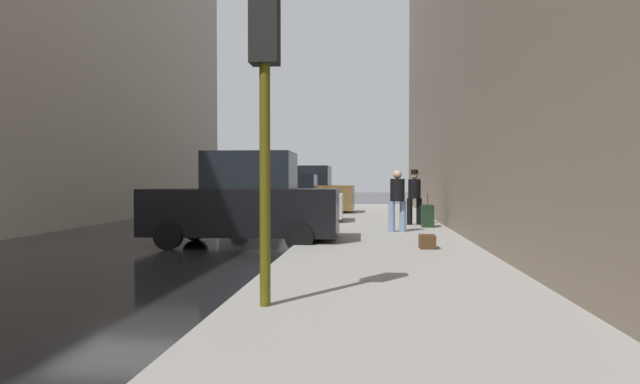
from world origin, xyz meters
The scene contains 11 objects.
ground_plane centered at (0.00, 0.00, 0.00)m, with size 120.00×120.00×0.00m, color black.
sidewalk centered at (6.00, 0.00, 0.07)m, with size 4.00×40.00×0.15m, color gray.
parked_black_suv centered at (2.65, 0.95, 1.03)m, with size 4.63×2.13×2.25m.
parked_silver_sedan centered at (2.65, 6.62, 0.85)m, with size 4.25×2.16×1.79m.
parked_bronze_suv centered at (2.65, 11.69, 1.03)m, with size 4.65×2.17×2.25m.
fire_hydrant centered at (4.45, 6.61, 0.50)m, with size 0.42×0.22×0.70m.
traffic_light centered at (4.50, -5.35, 2.76)m, with size 0.32×0.32×3.60m.
pedestrian_with_fedora centered at (7.09, 5.46, 1.14)m, with size 0.53×0.49×1.78m.
pedestrian_in_jeans centered at (6.42, 3.11, 1.10)m, with size 0.53×0.49×1.71m.
rolling_suitcase centered at (7.42, 4.71, 0.49)m, with size 0.37×0.57×1.04m.
duffel_bag centered at (6.86, -0.28, 0.29)m, with size 0.32×0.44×0.28m.
Camera 1 is at (5.67, -10.84, 1.55)m, focal length 28.00 mm.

